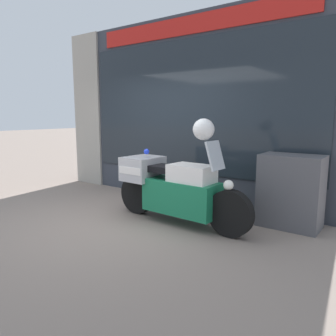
# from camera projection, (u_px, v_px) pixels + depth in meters

# --- Properties ---
(ground_plane) EXTENTS (60.00, 60.00, 0.00)m
(ground_plane) POSITION_uv_depth(u_px,v_px,m) (108.00, 221.00, 5.10)
(ground_plane) COLOR gray
(shop_building) EXTENTS (5.85, 0.55, 3.45)m
(shop_building) POSITION_uv_depth(u_px,v_px,m) (165.00, 110.00, 6.63)
(shop_building) COLOR #333842
(shop_building) RESTS_ON ground
(window_display) EXTENTS (4.57, 0.30, 1.97)m
(window_display) POSITION_uv_depth(u_px,v_px,m) (196.00, 175.00, 6.44)
(window_display) COLOR slate
(window_display) RESTS_ON ground
(paramedic_motorcycle) EXTENTS (2.39, 0.63, 1.29)m
(paramedic_motorcycle) POSITION_uv_depth(u_px,v_px,m) (172.00, 187.00, 4.99)
(paramedic_motorcycle) COLOR black
(paramedic_motorcycle) RESTS_ON ground
(utility_cabinet) EXTENTS (0.86, 0.53, 1.07)m
(utility_cabinet) POSITION_uv_depth(u_px,v_px,m) (291.00, 191.00, 4.77)
(utility_cabinet) COLOR #4C4C51
(utility_cabinet) RESTS_ON ground
(white_helmet) EXTENTS (0.30, 0.30, 0.30)m
(white_helmet) POSITION_uv_depth(u_px,v_px,m) (204.00, 129.00, 4.50)
(white_helmet) COLOR white
(white_helmet) RESTS_ON paramedic_motorcycle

